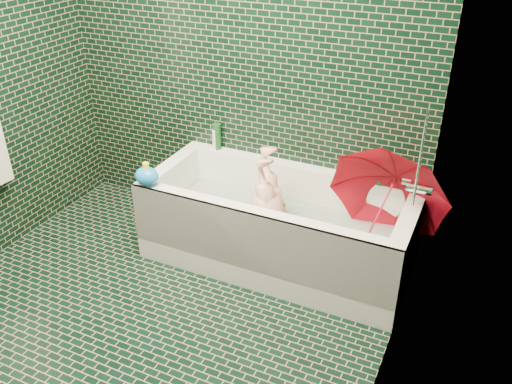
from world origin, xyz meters
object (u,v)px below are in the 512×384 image
at_px(child, 275,223).
at_px(bath_toy, 147,176).
at_px(rubber_duck, 363,174).
at_px(bathtub, 277,233).
at_px(umbrella, 381,208).

bearing_deg(child, bath_toy, -80.93).
bearing_deg(child, rubber_duck, 116.39).
xyz_separation_m(bathtub, rubber_duck, (0.45, 0.33, 0.38)).
distance_m(child, umbrella, 0.69).
distance_m(bathtub, umbrella, 0.72).
bearing_deg(bath_toy, bathtub, 11.80).
bearing_deg(bathtub, rubber_duck, 36.16).
height_order(bathtub, umbrella, umbrella).
height_order(umbrella, bath_toy, umbrella).
xyz_separation_m(umbrella, bath_toy, (-1.39, -0.34, 0.07)).
relative_size(rubber_duck, bath_toy, 0.64).
height_order(bathtub, bath_toy, bath_toy).
relative_size(umbrella, bath_toy, 3.97).
relative_size(bathtub, rubber_duck, 15.12).
bearing_deg(rubber_duck, child, -166.45).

